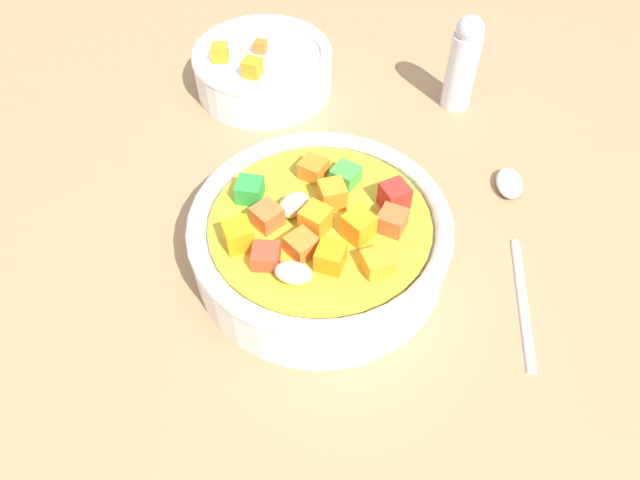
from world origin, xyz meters
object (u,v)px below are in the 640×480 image
(spoon, at_px, (514,224))
(side_bowl_small, at_px, (263,68))
(soup_bowl_main, at_px, (320,237))
(pepper_shaker, at_px, (463,63))

(spoon, bearing_deg, side_bowl_small, 55.04)
(side_bowl_small, bearing_deg, soup_bowl_main, 39.49)
(soup_bowl_main, height_order, spoon, soup_bowl_main)
(soup_bowl_main, relative_size, spoon, 1.02)
(spoon, distance_m, side_bowl_small, 0.27)
(side_bowl_small, bearing_deg, pepper_shaker, 107.38)
(pepper_shaker, bearing_deg, spoon, 33.74)
(side_bowl_small, bearing_deg, spoon, 73.81)
(side_bowl_small, xyz_separation_m, pepper_shaker, (-0.05, 0.17, 0.02))
(spoon, height_order, side_bowl_small, side_bowl_small)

